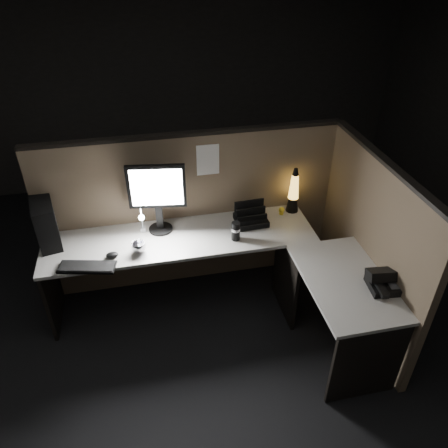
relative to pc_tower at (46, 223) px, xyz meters
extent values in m
plane|color=black|center=(1.22, -0.75, -0.92)|extent=(6.00, 6.00, 0.00)
plane|color=#282623|center=(1.22, 2.25, 0.43)|extent=(6.00, 0.00, 6.00)
cube|color=brown|center=(1.22, 0.18, -0.17)|extent=(2.66, 0.06, 1.50)
cube|color=brown|center=(2.55, -0.65, -0.17)|extent=(0.06, 1.66, 1.50)
cube|color=beige|center=(1.07, -0.15, -0.21)|extent=(2.30, 0.60, 0.03)
cube|color=beige|center=(2.22, -0.95, -0.21)|extent=(0.60, 1.00, 0.03)
cube|color=black|center=(-0.06, -0.15, -0.57)|extent=(0.03, 0.55, 0.70)
cube|color=black|center=(2.22, -1.43, -0.57)|extent=(0.55, 0.03, 0.70)
cube|color=black|center=(1.94, -0.45, -0.57)|extent=(0.03, 0.55, 0.70)
cube|color=black|center=(0.00, 0.00, 0.00)|extent=(0.24, 0.39, 0.38)
cylinder|color=black|center=(0.92, -0.01, -0.18)|extent=(0.21, 0.21, 0.02)
cube|color=black|center=(0.92, 0.01, -0.06)|extent=(0.06, 0.05, 0.23)
cube|color=black|center=(0.92, 0.01, 0.23)|extent=(0.48, 0.11, 0.39)
cube|color=white|center=(0.92, -0.01, 0.23)|extent=(0.42, 0.06, 0.33)
cube|color=black|center=(0.31, -0.41, -0.18)|extent=(0.46, 0.24, 0.02)
ellipsoid|color=black|center=(0.50, -0.31, -0.17)|extent=(0.10, 0.07, 0.04)
cube|color=silver|center=(0.77, 0.01, -0.18)|extent=(0.04, 0.05, 0.03)
cylinder|color=silver|center=(0.77, 0.01, -0.06)|extent=(0.01, 0.01, 0.20)
cylinder|color=silver|center=(0.77, -0.05, 0.04)|extent=(0.01, 0.13, 0.01)
sphere|color=white|center=(0.77, -0.13, 0.03)|extent=(0.05, 0.05, 0.05)
cube|color=black|center=(1.72, -0.06, -0.16)|extent=(0.28, 0.25, 0.05)
cube|color=black|center=(1.72, -0.10, -0.12)|extent=(0.27, 0.03, 0.10)
cube|color=black|center=(1.72, 0.02, -0.08)|extent=(0.27, 0.03, 0.18)
cone|color=black|center=(2.14, 0.05, -0.12)|extent=(0.12, 0.12, 0.14)
cone|color=gold|center=(2.14, 0.05, 0.06)|extent=(0.10, 0.10, 0.23)
sphere|color=maroon|center=(2.14, 0.05, -0.01)|extent=(0.05, 0.05, 0.05)
sphere|color=maroon|center=(2.14, 0.05, 0.07)|extent=(0.03, 0.03, 0.03)
cone|color=black|center=(2.14, 0.05, 0.21)|extent=(0.06, 0.06, 0.06)
cylinder|color=black|center=(1.53, -0.28, -0.11)|extent=(0.08, 0.08, 0.17)
imported|color=silver|center=(0.72, -0.28, -0.15)|extent=(0.14, 0.14, 0.09)
sphere|color=yellow|center=(2.02, 0.01, -0.15)|extent=(0.05, 0.05, 0.05)
cube|color=white|center=(1.37, 0.14, 0.36)|extent=(0.19, 0.00, 0.28)
cube|color=black|center=(2.46, -1.09, -0.16)|extent=(0.27, 0.24, 0.05)
cube|color=black|center=(2.46, -1.05, -0.10)|extent=(0.26, 0.17, 0.11)
cube|color=black|center=(2.38, -1.14, -0.13)|extent=(0.07, 0.19, 0.04)
cube|color=#3F3F42|center=(2.51, -1.12, -0.13)|extent=(0.12, 0.12, 0.00)
camera|label=1|loc=(0.82, -3.16, 2.00)|focal=35.00mm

